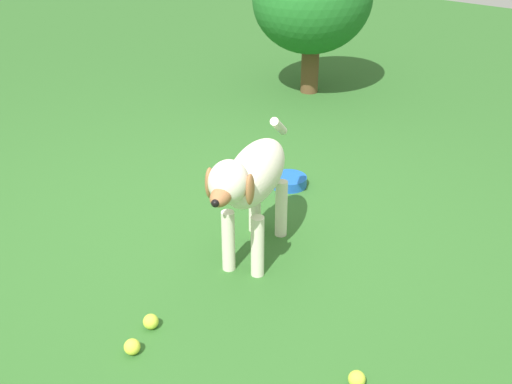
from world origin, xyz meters
The scene contains 6 objects.
ground centered at (0.00, 0.00, 0.00)m, with size 14.00×14.00×0.00m, color #2D6026.
dog centered at (0.01, -0.23, 0.43)m, with size 0.92×0.44×0.66m.
tennis_ball_0 centered at (-0.82, -0.29, 0.03)m, with size 0.07×0.07×0.07m, color #D3DA3C.
tennis_ball_1 centered at (-0.41, -1.08, 0.03)m, with size 0.07×0.07×0.07m, color #C2D13A.
tennis_ball_2 centered at (-0.67, -0.24, 0.03)m, with size 0.07×0.07×0.07m, color #C0D83B.
water_bowl centered at (0.75, 0.10, 0.03)m, with size 0.22×0.22×0.06m, color blue.
Camera 1 is at (-1.96, -1.86, 1.72)m, focal length 42.98 mm.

